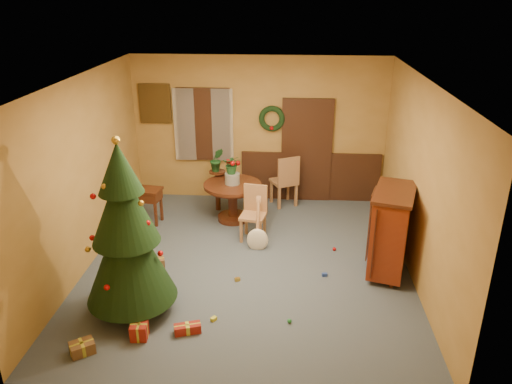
# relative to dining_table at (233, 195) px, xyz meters

# --- Properties ---
(room_envelope) EXTENTS (5.50, 5.50, 5.50)m
(room_envelope) POSITION_rel_dining_table_xyz_m (0.63, 1.09, 0.60)
(room_envelope) COLOR #3C4858
(room_envelope) RESTS_ON ground
(dining_table) EXTENTS (1.07, 1.07, 0.73)m
(dining_table) POSITION_rel_dining_table_xyz_m (0.00, 0.00, 0.00)
(dining_table) COLOR black
(dining_table) RESTS_ON floor
(urn) EXTENTS (0.27, 0.27, 0.20)m
(urn) POSITION_rel_dining_table_xyz_m (0.00, 0.00, 0.32)
(urn) COLOR slate
(urn) RESTS_ON dining_table
(centerpiece_plant) EXTENTS (0.32, 0.28, 0.35)m
(centerpiece_plant) POSITION_rel_dining_table_xyz_m (0.00, 0.00, 0.60)
(centerpiece_plant) COLOR #1E4C23
(centerpiece_plant) RESTS_ON urn
(chair_near) EXTENTS (0.48, 0.48, 0.95)m
(chair_near) POSITION_rel_dining_table_xyz_m (0.45, -0.67, -0.00)
(chair_near) COLOR #925C3A
(chair_near) RESTS_ON floor
(chair_far) EXTENTS (0.61, 0.61, 1.05)m
(chair_far) POSITION_rel_dining_table_xyz_m (0.97, 0.73, 0.05)
(chair_far) COLOR #925C3A
(chair_far) RESTS_ON floor
(guitar) EXTENTS (0.37, 0.55, 0.82)m
(guitar) POSITION_rel_dining_table_xyz_m (0.53, -1.10, -0.09)
(guitar) COLOR #F2E5C9
(guitar) RESTS_ON floor
(plant_stand) EXTENTS (0.31, 0.31, 0.81)m
(plant_stand) POSITION_rel_dining_table_xyz_m (-0.34, 0.45, -0.01)
(plant_stand) COLOR black
(plant_stand) RESTS_ON floor
(stand_plant) EXTENTS (0.30, 0.26, 0.46)m
(stand_plant) POSITION_rel_dining_table_xyz_m (-0.34, 0.45, 0.52)
(stand_plant) COLOR #19471E
(stand_plant) RESTS_ON plant_stand
(christmas_tree) EXTENTS (1.19, 1.19, 2.46)m
(christmas_tree) POSITION_rel_dining_table_xyz_m (-1.03, -2.91, 0.65)
(christmas_tree) COLOR #382111
(christmas_tree) RESTS_ON floor
(writing_desk) EXTENTS (0.80, 0.48, 0.67)m
(writing_desk) POSITION_rel_dining_table_xyz_m (-1.67, -0.19, -0.01)
(writing_desk) COLOR black
(writing_desk) RESTS_ON floor
(sideboard) EXTENTS (0.83, 1.17, 1.35)m
(sideboard) POSITION_rel_dining_table_xyz_m (2.57, -1.68, 0.21)
(sideboard) COLOR #5D170A
(sideboard) RESTS_ON floor
(gift_a) EXTENTS (0.34, 0.32, 0.15)m
(gift_a) POSITION_rel_dining_table_xyz_m (-1.40, -3.81, -0.44)
(gift_a) COLOR brown
(gift_a) RESTS_ON floor
(gift_b) EXTENTS (0.22, 0.22, 0.21)m
(gift_b) POSITION_rel_dining_table_xyz_m (-0.79, -3.49, -0.41)
(gift_b) COLOR maroon
(gift_b) RESTS_ON floor
(gift_c) EXTENTS (0.30, 0.26, 0.14)m
(gift_c) POSITION_rel_dining_table_xyz_m (-1.02, -1.78, -0.44)
(gift_c) COLOR brown
(gift_c) RESTS_ON floor
(gift_d) EXTENTS (0.36, 0.23, 0.12)m
(gift_d) POSITION_rel_dining_table_xyz_m (-0.21, -3.34, -0.45)
(gift_d) COLOR maroon
(gift_d) RESTS_ON floor
(toy_a) EXTENTS (0.09, 0.06, 0.05)m
(toy_a) POSITION_rel_dining_table_xyz_m (1.61, -1.88, -0.49)
(toy_a) COLOR #223C93
(toy_a) RESTS_ON floor
(toy_b) EXTENTS (0.06, 0.06, 0.06)m
(toy_b) POSITION_rel_dining_table_xyz_m (1.08, -3.06, -0.48)
(toy_b) COLOR #227F38
(toy_b) RESTS_ON floor
(toy_c) EXTENTS (0.09, 0.09, 0.05)m
(toy_c) POSITION_rel_dining_table_xyz_m (0.09, -3.08, -0.49)
(toy_c) COLOR yellow
(toy_c) RESTS_ON floor
(toy_d) EXTENTS (0.06, 0.06, 0.06)m
(toy_d) POSITION_rel_dining_table_xyz_m (1.82, -1.07, -0.48)
(toy_d) COLOR #B90C0D
(toy_d) RESTS_ON floor
(toy_e) EXTENTS (0.09, 0.08, 0.05)m
(toy_e) POSITION_rel_dining_table_xyz_m (0.30, -2.10, -0.49)
(toy_e) COLOR gold
(toy_e) RESTS_ON floor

